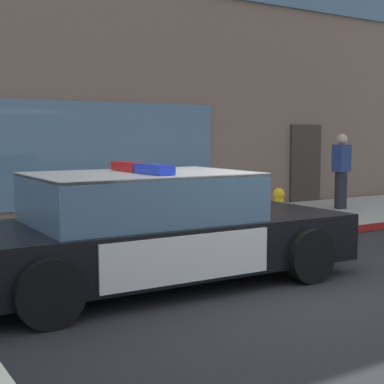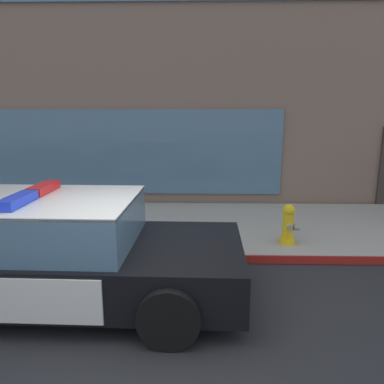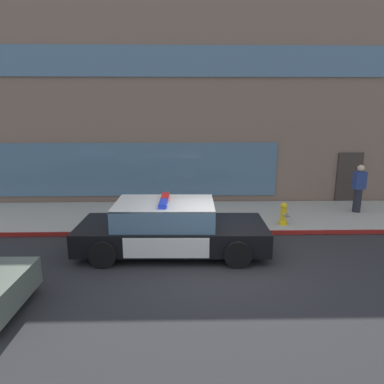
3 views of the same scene
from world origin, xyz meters
name	(u,v)px [view 3 (image 3 of 3)]	position (x,y,z in m)	size (l,w,h in m)	color
ground	(219,262)	(0.00, 0.00, 0.00)	(48.00, 48.00, 0.00)	#262628
sidewalk	(209,216)	(0.00, 3.66, 0.07)	(48.00, 3.45, 0.15)	#A39E93
curb_red_paint	(213,233)	(0.00, 1.92, 0.08)	(28.80, 0.04, 0.14)	maroon
storefront_building	(169,108)	(-1.67, 10.53, 3.80)	(24.57, 10.27, 7.61)	#7A6051
police_cruiser	(170,228)	(-1.26, 0.73, 0.68)	(5.00, 2.24, 1.49)	black
fire_hydrant	(284,214)	(2.29, 2.48, 0.50)	(0.34, 0.39, 0.73)	gold
pedestrian_on_sidewalk	(359,188)	(5.33, 3.84, 1.01)	(0.43, 0.32, 1.71)	#23232D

